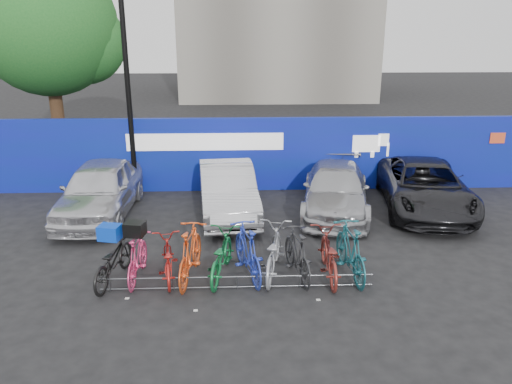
{
  "coord_description": "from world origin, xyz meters",
  "views": [
    {
      "loc": [
        0.04,
        -9.74,
        5.14
      ],
      "look_at": [
        0.48,
        2.0,
        1.24
      ],
      "focal_mm": 35.0,
      "sensor_mm": 36.0,
      "label": 1
    }
  ],
  "objects_px": {
    "bike_rack": "(237,282)",
    "car_2": "(336,189)",
    "lamppost": "(128,93)",
    "bike_0": "(113,260)",
    "bike_6": "(273,252)",
    "car_1": "(227,190)",
    "bike_2": "(167,259)",
    "bike_3": "(190,253)",
    "bike_9": "(350,251)",
    "bike_4": "(221,255)",
    "tree": "(53,29)",
    "bike_7": "(297,254)",
    "bike_8": "(328,255)",
    "bike_1": "(137,257)",
    "bike_5": "(248,251)",
    "car_0": "(100,189)",
    "car_3": "(424,186)"
  },
  "relations": [
    {
      "from": "bike_3",
      "to": "bike_7",
      "type": "xyz_separation_m",
      "value": [
        2.28,
        0.01,
        -0.05
      ]
    },
    {
      "from": "car_2",
      "to": "bike_3",
      "type": "distance_m",
      "value": 5.58
    },
    {
      "from": "bike_6",
      "to": "bike_9",
      "type": "bearing_deg",
      "value": -174.34
    },
    {
      "from": "bike_5",
      "to": "bike_7",
      "type": "relative_size",
      "value": 1.08
    },
    {
      "from": "bike_2",
      "to": "tree",
      "type": "bearing_deg",
      "value": -71.03
    },
    {
      "from": "bike_7",
      "to": "bike_8",
      "type": "relative_size",
      "value": 0.93
    },
    {
      "from": "bike_0",
      "to": "bike_4",
      "type": "relative_size",
      "value": 0.96
    },
    {
      "from": "bike_1",
      "to": "bike_9",
      "type": "bearing_deg",
      "value": -177.9
    },
    {
      "from": "bike_0",
      "to": "bike_2",
      "type": "relative_size",
      "value": 1.07
    },
    {
      "from": "bike_0",
      "to": "bike_3",
      "type": "height_order",
      "value": "bike_3"
    },
    {
      "from": "bike_3",
      "to": "tree",
      "type": "bearing_deg",
      "value": -52.31
    },
    {
      "from": "tree",
      "to": "bike_0",
      "type": "height_order",
      "value": "tree"
    },
    {
      "from": "bike_8",
      "to": "bike_3",
      "type": "bearing_deg",
      "value": 0.75
    },
    {
      "from": "car_1",
      "to": "bike_8",
      "type": "relative_size",
      "value": 2.23
    },
    {
      "from": "bike_0",
      "to": "car_2",
      "type": "bearing_deg",
      "value": -132.67
    },
    {
      "from": "bike_3",
      "to": "car_1",
      "type": "bearing_deg",
      "value": -92.32
    },
    {
      "from": "bike_5",
      "to": "bike_6",
      "type": "relative_size",
      "value": 0.96
    },
    {
      "from": "bike_6",
      "to": "car_1",
      "type": "bearing_deg",
      "value": -63.79
    },
    {
      "from": "lamppost",
      "to": "car_1",
      "type": "relative_size",
      "value": 1.41
    },
    {
      "from": "bike_3",
      "to": "bike_6",
      "type": "bearing_deg",
      "value": -166.79
    },
    {
      "from": "lamppost",
      "to": "bike_4",
      "type": "xyz_separation_m",
      "value": [
        2.85,
        -5.44,
        -2.77
      ]
    },
    {
      "from": "tree",
      "to": "bike_rack",
      "type": "height_order",
      "value": "tree"
    },
    {
      "from": "bike_0",
      "to": "bike_6",
      "type": "height_order",
      "value": "bike_6"
    },
    {
      "from": "bike_3",
      "to": "bike_2",
      "type": "bearing_deg",
      "value": 3.24
    },
    {
      "from": "car_1",
      "to": "car_2",
      "type": "xyz_separation_m",
      "value": [
        3.14,
        0.1,
        -0.05
      ]
    },
    {
      "from": "tree",
      "to": "car_3",
      "type": "distance_m",
      "value": 14.37
    },
    {
      "from": "tree",
      "to": "bike_rack",
      "type": "distance_m",
      "value": 13.55
    },
    {
      "from": "bike_4",
      "to": "bike_7",
      "type": "relative_size",
      "value": 1.06
    },
    {
      "from": "lamppost",
      "to": "bike_9",
      "type": "relative_size",
      "value": 3.09
    },
    {
      "from": "car_3",
      "to": "bike_1",
      "type": "bearing_deg",
      "value": -143.29
    },
    {
      "from": "bike_1",
      "to": "bike_5",
      "type": "xyz_separation_m",
      "value": [
        2.34,
        0.05,
        0.08
      ]
    },
    {
      "from": "bike_1",
      "to": "bike_5",
      "type": "height_order",
      "value": "bike_5"
    },
    {
      "from": "lamppost",
      "to": "bike_9",
      "type": "xyz_separation_m",
      "value": [
        5.62,
        -5.51,
        -2.68
      ]
    },
    {
      "from": "car_0",
      "to": "bike_0",
      "type": "bearing_deg",
      "value": -71.65
    },
    {
      "from": "car_1",
      "to": "bike_4",
      "type": "relative_size",
      "value": 2.28
    },
    {
      "from": "bike_rack",
      "to": "car_2",
      "type": "xyz_separation_m",
      "value": [
        2.87,
        4.52,
        0.5
      ]
    },
    {
      "from": "tree",
      "to": "bike_6",
      "type": "xyz_separation_m",
      "value": [
        7.54,
        -10.01,
        -4.54
      ]
    },
    {
      "from": "bike_0",
      "to": "bike_9",
      "type": "distance_m",
      "value": 5.05
    },
    {
      "from": "bike_8",
      "to": "bike_9",
      "type": "bearing_deg",
      "value": -175.89
    },
    {
      "from": "car_3",
      "to": "bike_8",
      "type": "relative_size",
      "value": 2.59
    },
    {
      "from": "car_1",
      "to": "car_3",
      "type": "height_order",
      "value": "car_1"
    },
    {
      "from": "car_2",
      "to": "bike_8",
      "type": "relative_size",
      "value": 2.34
    },
    {
      "from": "bike_rack",
      "to": "bike_2",
      "type": "distance_m",
      "value": 1.61
    },
    {
      "from": "tree",
      "to": "bike_9",
      "type": "xyz_separation_m",
      "value": [
        9.2,
        -10.16,
        -4.48
      ]
    },
    {
      "from": "bike_0",
      "to": "bike_2",
      "type": "distance_m",
      "value": 1.13
    },
    {
      "from": "bike_rack",
      "to": "bike_0",
      "type": "xyz_separation_m",
      "value": [
        -2.62,
        0.45,
        0.32
      ]
    },
    {
      "from": "car_1",
      "to": "bike_0",
      "type": "distance_m",
      "value": 4.62
    },
    {
      "from": "bike_1",
      "to": "lamppost",
      "type": "bearing_deg",
      "value": -76.49
    },
    {
      "from": "bike_3",
      "to": "bike_5",
      "type": "bearing_deg",
      "value": -168.33
    },
    {
      "from": "bike_rack",
      "to": "lamppost",
      "type": "bearing_deg",
      "value": 118.07
    }
  ]
}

